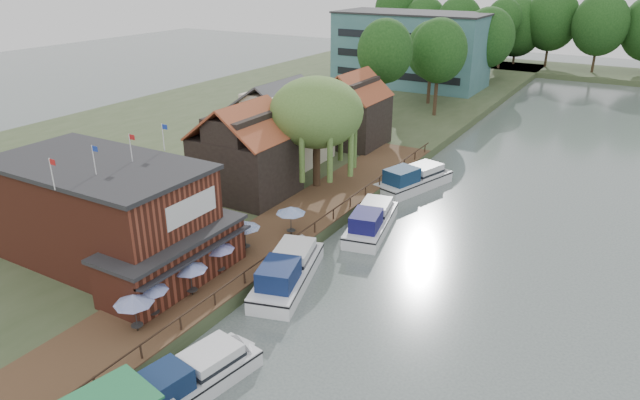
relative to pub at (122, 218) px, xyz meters
The scene contains 26 objects.
ground 14.79m from the pub, ahead, with size 260.00×260.00×0.00m, color #485351.
land_bank 39.61m from the pub, 113.96° to the left, with size 50.00×140.00×1.00m, color #384728.
quay_deck 13.04m from the pub, 61.39° to the left, with size 6.00×50.00×0.10m, color #47301E.
quay_rail 14.76m from the pub, 52.89° to the left, with size 0.20×49.00×1.00m, color black, non-canonical shape.
pub is the anchor object (origin of this frame).
hotel_block 71.49m from the pub, 96.43° to the left, with size 25.40×12.40×12.30m, color #38666B, non-canonical shape.
cottage_a 15.05m from the pub, 93.81° to the left, with size 8.60×7.60×8.50m, color black, non-canonical shape.
cottage_b 25.33m from the pub, 99.09° to the left, with size 9.60×8.60×8.50m, color beige, non-canonical shape.
cottage_c 34.01m from the pub, 90.00° to the left, with size 7.60×7.60×8.50m, color black, non-canonical shape.
willow 20.36m from the pub, 80.07° to the left, with size 8.60×8.60×10.43m, color #476B2D, non-canonical shape.
umbrella_0 8.81m from the pub, 38.90° to the right, with size 2.29×2.29×2.38m, color navy, non-canonical shape.
umbrella_1 7.87m from the pub, 31.06° to the right, with size 2.07×2.07×2.38m, color #1C309A, non-canonical shape.
umbrella_2 7.14m from the pub, ahead, with size 2.19×2.19×2.38m, color #1B3298, non-canonical shape.
umbrella_3 7.23m from the pub, 18.81° to the left, with size 2.16×2.16×2.38m, color navy, non-canonical shape.
umbrella_4 8.60m from the pub, 44.64° to the left, with size 2.31×2.31×2.38m, color navy, non-canonical shape.
umbrella_5 12.40m from the pub, 53.11° to the left, with size 2.33×2.33×2.38m, color #1B4396, non-canonical shape.
cruiser_0 14.08m from the pub, 29.53° to the right, with size 2.98×9.23×2.21m, color silver, non-canonical shape.
cruiser_1 11.78m from the pub, 26.25° to the left, with size 3.34×10.31×2.52m, color white, non-canonical shape.
cruiser_2 19.66m from the pub, 53.95° to the left, with size 3.18×9.84×2.38m, color silver, non-canonical shape.
cruiser_3 28.91m from the pub, 67.96° to the left, with size 3.31×10.25×2.50m, color silver, non-canonical shape.
bank_tree_0 44.15m from the pub, 90.95° to the left, with size 7.05×7.05×13.53m, color #143811, non-canonical shape.
bank_tree_1 52.47m from the pub, 86.15° to the left, with size 7.54×7.54×13.19m, color #143811, non-canonical shape.
bank_tree_2 58.90m from the pub, 89.88° to the left, with size 7.43×7.43×12.23m, color #143811, non-canonical shape.
bank_tree_3 77.21m from the pub, 87.41° to the left, with size 8.83×8.83×13.19m, color #143811, non-canonical shape.
bank_tree_4 85.56m from the pub, 89.33° to the left, with size 8.62×8.62×12.31m, color #143811, non-canonical shape.
bank_tree_5 96.48m from the pub, 89.32° to the left, with size 6.91×6.91×13.63m, color #143811, non-canonical shape.
Camera 1 is at (15.59, -24.65, 20.62)m, focal length 32.00 mm.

